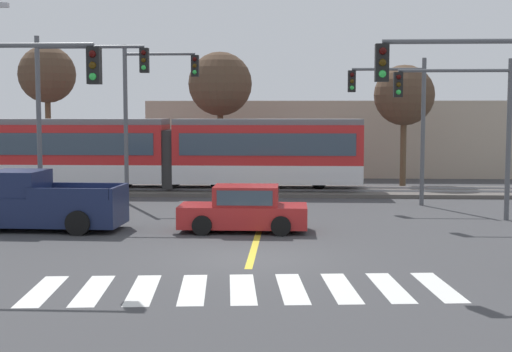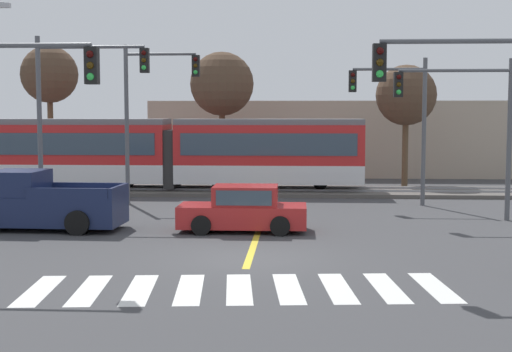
{
  "view_description": "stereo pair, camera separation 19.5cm",
  "coord_description": "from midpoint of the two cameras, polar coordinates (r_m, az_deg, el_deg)",
  "views": [
    {
      "loc": [
        1.09,
        -18.83,
        3.9
      ],
      "look_at": [
        -0.23,
        7.06,
        1.6
      ],
      "focal_mm": 50.0,
      "sensor_mm": 36.0,
      "label": 1
    },
    {
      "loc": [
        1.29,
        -18.82,
        3.9
      ],
      "look_at": [
        -0.23,
        7.06,
        1.6
      ],
      "focal_mm": 50.0,
      "sensor_mm": 36.0,
      "label": 2
    }
  ],
  "objects": [
    {
      "name": "traffic_light_near_right",
      "position": [
        17.87,
        16.85,
        5.11
      ],
      "size": [
        3.75,
        0.38,
        6.0
      ],
      "color": "#515459",
      "rests_on": "ground"
    },
    {
      "name": "building_backdrop_far",
      "position": [
        45.65,
        6.65,
        3.04
      ],
      "size": [
        23.79,
        6.0,
        4.62
      ],
      "primitive_type": "cube",
      "color": "tan",
      "rests_on": "ground"
    },
    {
      "name": "bare_tree_west",
      "position": [
        38.34,
        -3.04,
        7.32
      ],
      "size": [
        3.41,
        3.41,
        7.15
      ],
      "color": "brown",
      "rests_on": "ground"
    },
    {
      "name": "bare_tree_far_west",
      "position": [
        41.9,
        -16.51,
        7.73
      ],
      "size": [
        3.19,
        3.19,
        7.65
      ],
      "color": "brown",
      "rests_on": "ground"
    },
    {
      "name": "crosswalk_stripe_6",
      "position": [
        16.2,
        6.47,
        -8.87
      ],
      "size": [
        0.82,
        2.84,
        0.01
      ],
      "primitive_type": "cube",
      "rotation": [
        0.0,
        0.0,
        0.09
      ],
      "color": "silver",
      "rests_on": "ground"
    },
    {
      "name": "crosswalk_stripe_8",
      "position": [
        16.68,
        14.04,
        -8.59
      ],
      "size": [
        0.82,
        2.84,
        0.01
      ],
      "primitive_type": "cube",
      "rotation": [
        0.0,
        0.0,
        0.09
      ],
      "color": "silver",
      "rests_on": "ground"
    },
    {
      "name": "ground_plane",
      "position": [
        19.26,
        -0.67,
        -6.61
      ],
      "size": [
        200.0,
        200.0,
        0.0
      ],
      "primitive_type": "plane",
      "color": "#3D3D3F"
    },
    {
      "name": "traffic_light_near_left",
      "position": [
        18.72,
        -19.66,
        4.9
      ],
      "size": [
        3.75,
        0.38,
        5.89
      ],
      "color": "#515459",
      "rests_on": "ground"
    },
    {
      "name": "track_bed",
      "position": [
        34.74,
        0.95,
        -1.23
      ],
      "size": [
        120.0,
        4.0,
        0.18
      ],
      "primitive_type": "cube",
      "color": "#56514C",
      "rests_on": "ground"
    },
    {
      "name": "traffic_light_mid_right",
      "position": [
        26.89,
        16.41,
        4.88
      ],
      "size": [
        4.25,
        0.38,
        5.84
      ],
      "color": "#515459",
      "rests_on": "ground"
    },
    {
      "name": "bare_tree_east",
      "position": [
        38.54,
        11.62,
        6.3
      ],
      "size": [
        3.19,
        3.19,
        6.43
      ],
      "color": "brown",
      "rests_on": "ground"
    },
    {
      "name": "light_rail_tram",
      "position": [
        35.07,
        -6.98,
        2.01
      ],
      "size": [
        18.5,
        2.64,
        3.43
      ],
      "color": "silver",
      "rests_on": "track_bed"
    },
    {
      "name": "lane_centre_line",
      "position": [
        25.33,
        0.21,
        -3.78
      ],
      "size": [
        0.2,
        15.02,
        0.01
      ],
      "primitive_type": "cube",
      "color": "gold",
      "rests_on": "ground"
    },
    {
      "name": "crosswalk_stripe_0",
      "position": [
        16.54,
        -17.04,
        -8.77
      ],
      "size": [
        0.82,
        2.84,
        0.01
      ],
      "primitive_type": "cube",
      "rotation": [
        0.0,
        0.0,
        0.09
      ],
      "color": "silver",
      "rests_on": "ground"
    },
    {
      "name": "crosswalk_stripe_5",
      "position": [
        16.07,
        2.54,
        -8.96
      ],
      "size": [
        0.82,
        2.84,
        0.01
      ],
      "primitive_type": "cube",
      "rotation": [
        0.0,
        0.0,
        0.09
      ],
      "color": "silver",
      "rests_on": "ground"
    },
    {
      "name": "rail_near",
      "position": [
        34.01,
        0.91,
        -1.13
      ],
      "size": [
        120.0,
        0.08,
        0.1
      ],
      "primitive_type": "cube",
      "color": "#939399",
      "rests_on": "track_bed"
    },
    {
      "name": "crosswalk_stripe_7",
      "position": [
        16.4,
        10.31,
        -8.75
      ],
      "size": [
        0.82,
        2.84,
        0.01
      ],
      "primitive_type": "cube",
      "rotation": [
        0.0,
        0.0,
        0.09
      ],
      "color": "silver",
      "rests_on": "ground"
    },
    {
      "name": "rail_far",
      "position": [
        35.44,
        0.99,
        -0.88
      ],
      "size": [
        120.0,
        0.08,
        0.1
      ],
      "primitive_type": "cube",
      "color": "#939399",
      "rests_on": "track_bed"
    },
    {
      "name": "traffic_light_mid_left",
      "position": [
        27.39,
        -14.54,
        6.09
      ],
      "size": [
        4.25,
        0.38,
        6.73
      ],
      "color": "#515459",
      "rests_on": "ground"
    },
    {
      "name": "crosswalk_stripe_2",
      "position": [
        16.13,
        -9.36,
        -8.97
      ],
      "size": [
        0.82,
        2.84,
        0.01
      ],
      "primitive_type": "cube",
      "rotation": [
        0.0,
        0.0,
        0.09
      ],
      "color": "silver",
      "rests_on": "ground"
    },
    {
      "name": "traffic_light_far_left",
      "position": [
        30.82,
        -8.78,
        5.98
      ],
      "size": [
        3.25,
        0.38,
        6.77
      ],
      "color": "#515459",
      "rests_on": "ground"
    },
    {
      "name": "crosswalk_stripe_4",
      "position": [
        16.02,
        -1.43,
        -9.01
      ],
      "size": [
        0.82,
        2.84,
        0.01
      ],
      "primitive_type": "cube",
      "rotation": [
        0.0,
        0.0,
        0.09
      ],
      "color": "silver",
      "rests_on": "ground"
    },
    {
      "name": "crosswalk_stripe_3",
      "position": [
        16.04,
        -5.41,
        -9.01
      ],
      "size": [
        0.82,
        2.84,
        0.01
      ],
      "primitive_type": "cube",
      "rotation": [
        0.0,
        0.0,
        0.09
      ],
      "color": "silver",
      "rests_on": "ground"
    },
    {
      "name": "traffic_light_far_right",
      "position": [
        30.56,
        11.12,
        5.23
      ],
      "size": [
        3.25,
        0.38,
        6.19
      ],
      "color": "#515459",
      "rests_on": "ground"
    },
    {
      "name": "sedan_crossing",
      "position": [
        23.5,
        -1.23,
        -2.76
      ],
      "size": [
        4.2,
        1.92,
        1.52
      ],
      "color": "#B22323",
      "rests_on": "ground"
    },
    {
      "name": "crosswalk_stripe_1",
      "position": [
        16.3,
        -13.25,
        -8.89
      ],
      "size": [
        0.82,
        2.84,
        0.01
      ],
      "primitive_type": "cube",
      "rotation": [
        0.0,
        0.0,
        0.09
      ],
      "color": "silver",
      "rests_on": "ground"
    },
    {
      "name": "pickup_truck",
      "position": [
        24.92,
        -17.23,
        -2.21
      ],
      "size": [
        5.47,
        2.39,
        1.98
      ],
      "color": "#192347",
      "rests_on": "ground"
    }
  ]
}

